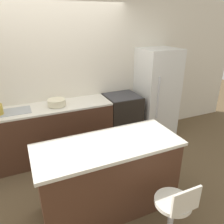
% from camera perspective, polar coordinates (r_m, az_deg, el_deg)
% --- Properties ---
extents(ground_plane, '(14.00, 14.00, 0.00)m').
position_cam_1_polar(ground_plane, '(3.86, -10.48, -12.63)').
color(ground_plane, brown).
extents(wall_back, '(8.00, 0.06, 2.60)m').
position_cam_1_polar(wall_back, '(3.90, -14.21, 8.57)').
color(wall_back, silver).
rests_on(wall_back, ground_plane).
extents(back_counter, '(2.23, 0.59, 0.94)m').
position_cam_1_polar(back_counter, '(3.85, -16.99, -5.32)').
color(back_counter, '#4C2D1E').
rests_on(back_counter, ground_plane).
extents(kitchen_island, '(1.69, 0.70, 0.93)m').
position_cam_1_polar(kitchen_island, '(2.76, -0.88, -16.48)').
color(kitchen_island, '#4C2D1E').
rests_on(kitchen_island, ground_plane).
extents(oven_range, '(0.62, 0.61, 0.94)m').
position_cam_1_polar(oven_range, '(4.21, 2.60, -1.74)').
color(oven_range, black).
rests_on(oven_range, ground_plane).
extents(refrigerator, '(0.70, 0.66, 1.75)m').
position_cam_1_polar(refrigerator, '(4.41, 11.49, 4.64)').
color(refrigerator, silver).
rests_on(refrigerator, ground_plane).
extents(stool_chair, '(0.37, 0.37, 0.84)m').
position_cam_1_polar(stool_chair, '(2.50, 15.68, -24.35)').
color(stool_chair, '#B7B7BC').
rests_on(stool_chair, ground_plane).
extents(mixing_bowl, '(0.28, 0.28, 0.11)m').
position_cam_1_polar(mixing_bowl, '(3.64, -14.27, 2.42)').
color(mixing_bowl, beige).
rests_on(mixing_bowl, back_counter).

